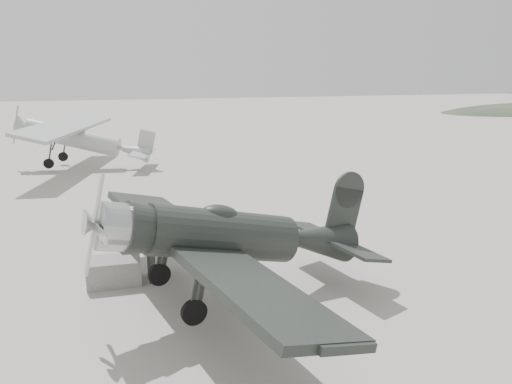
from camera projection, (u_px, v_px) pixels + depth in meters
ground at (228, 247)px, 16.90m from camera, size 160.00×160.00×0.00m
lowwing_monoplane at (235, 236)px, 12.54m from camera, size 7.69×10.61×3.42m
highwing_monoplane at (79, 135)px, 29.46m from camera, size 8.23×11.48×3.25m
equipment_block at (114, 271)px, 14.02m from camera, size 1.47×0.93×0.73m
sign_board at (151, 254)px, 14.18m from camera, size 0.27×0.89×1.30m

